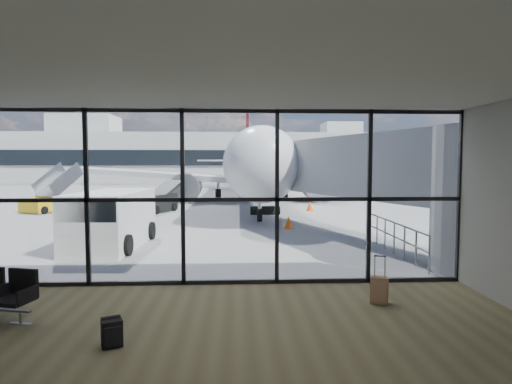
{
  "coord_description": "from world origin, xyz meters",
  "views": [
    {
      "loc": [
        0.17,
        -10.89,
        3.12
      ],
      "look_at": [
        0.8,
        3.0,
        2.19
      ],
      "focal_mm": 30.0,
      "sensor_mm": 36.0,
      "label": 1
    }
  ],
  "objects": [
    {
      "name": "tree_2",
      "position": [
        -33.0,
        72.0,
        5.88
      ],
      "size": [
        6.27,
        6.27,
        9.03
      ],
      "color": "#382619",
      "rests_on": "ground"
    },
    {
      "name": "apron_railing",
      "position": [
        5.6,
        3.5,
        0.72
      ],
      "size": [
        0.06,
        5.46,
        1.11
      ],
      "color": "gray",
      "rests_on": "ground"
    },
    {
      "name": "tree_4",
      "position": [
        -21.0,
        72.0,
        5.25
      ],
      "size": [
        5.61,
        5.61,
        8.07
      ],
      "color": "#382619",
      "rests_on": "ground"
    },
    {
      "name": "jet_bridge",
      "position": [
        4.9,
        7.07,
        2.76
      ],
      "size": [
        8.0,
        16.5,
        4.33
      ],
      "color": "gray",
      "rests_on": "ground"
    },
    {
      "name": "far_terminal",
      "position": [
        -0.59,
        61.97,
        4.21
      ],
      "size": [
        80.0,
        12.2,
        11.0
      ],
      "color": "#ABABA7",
      "rests_on": "ground"
    },
    {
      "name": "service_van",
      "position": [
        -4.51,
        5.07,
        1.06
      ],
      "size": [
        2.55,
        4.88,
        2.07
      ],
      "rotation": [
        0.0,
        0.0,
        -0.06
      ],
      "color": "silver",
      "rests_on": "ground"
    },
    {
      "name": "glass_curtain_wall",
      "position": [
        0.0,
        0.0,
        2.25
      ],
      "size": [
        12.1,
        0.12,
        4.5
      ],
      "color": "white",
      "rests_on": "ground"
    },
    {
      "name": "suitcase",
      "position": [
        3.32,
        -1.73,
        0.32
      ],
      "size": [
        0.45,
        0.38,
        1.07
      ],
      "rotation": [
        0.0,
        0.0,
        -0.35
      ],
      "color": "#936D52",
      "rests_on": "ground"
    },
    {
      "name": "lounge_shell",
      "position": [
        0.0,
        -4.8,
        2.65
      ],
      "size": [
        12.02,
        8.01,
        4.51
      ],
      "color": "brown",
      "rests_on": "ground"
    },
    {
      "name": "airliner",
      "position": [
        1.45,
        26.57,
        3.0
      ],
      "size": [
        33.08,
        38.24,
        9.86
      ],
      "rotation": [
        0.0,
        0.0,
        -0.0
      ],
      "color": "silver",
      "rests_on": "ground"
    },
    {
      "name": "belt_loader",
      "position": [
        -5.05,
        16.79,
        0.66
      ],
      "size": [
        2.87,
        4.5,
        1.97
      ],
      "rotation": [
        0.0,
        0.0,
        -0.37
      ],
      "color": "black",
      "rests_on": "ground"
    },
    {
      "name": "tree_3",
      "position": [
        -27.0,
        72.0,
        4.63
      ],
      "size": [
        4.95,
        4.95,
        7.12
      ],
      "color": "#382619",
      "rests_on": "ground"
    },
    {
      "name": "tree_1",
      "position": [
        -39.0,
        72.0,
        5.25
      ],
      "size": [
        5.61,
        5.61,
        8.07
      ],
      "color": "#382619",
      "rests_on": "ground"
    },
    {
      "name": "traffic_cone_a",
      "position": [
        2.65,
        9.38,
        0.29
      ],
      "size": [
        0.43,
        0.43,
        0.62
      ],
      "color": "#DB550B",
      "rests_on": "ground"
    },
    {
      "name": "tree_5",
      "position": [
        -15.0,
        72.0,
        5.88
      ],
      "size": [
        6.27,
        6.27,
        9.03
      ],
      "color": "#382619",
      "rests_on": "ground"
    },
    {
      "name": "mobile_stairs",
      "position": [
        -12.02,
        17.34,
        0.61
      ],
      "size": [
        3.0,
        3.95,
        2.53
      ],
      "rotation": [
        0.0,
        0.0,
        -0.43
      ],
      "color": "gold",
      "rests_on": "ground"
    },
    {
      "name": "traffic_cone_c",
      "position": [
        5.0,
        17.0,
        0.32
      ],
      "size": [
        0.47,
        0.47,
        0.67
      ],
      "color": "#FF520D",
      "rests_on": "ground"
    },
    {
      "name": "backpack",
      "position": [
        -1.95,
        -3.72,
        0.25
      ],
      "size": [
        0.4,
        0.4,
        0.51
      ],
      "rotation": [
        0.0,
        0.0,
        0.42
      ],
      "color": "black",
      "rests_on": "ground"
    },
    {
      "name": "ground",
      "position": [
        0.0,
        40.0,
        0.0
      ],
      "size": [
        220.0,
        220.0,
        0.0
      ],
      "primitive_type": "plane",
      "color": "slate",
      "rests_on": "ground"
    }
  ]
}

